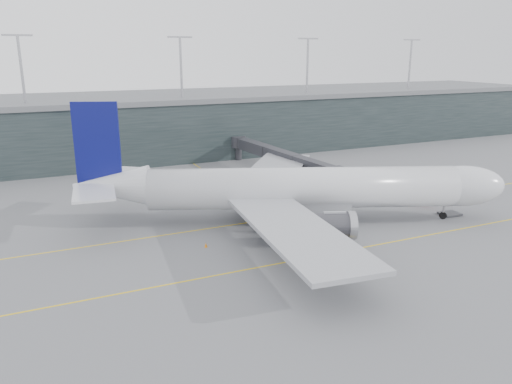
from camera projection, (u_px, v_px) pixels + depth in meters
name	position (u px, v px, depth m)	size (l,w,h in m)	color
ground	(239.00, 215.00, 81.84)	(320.00, 320.00, 0.00)	#58585D
taxiline_a	(249.00, 222.00, 78.33)	(160.00, 0.25, 0.02)	yellow
taxiline_b	(299.00, 260.00, 64.31)	(160.00, 0.25, 0.02)	yellow
taxiline_lead_main	(224.00, 184.00, 101.36)	(0.25, 60.00, 0.02)	yellow
terminal	(154.00, 124.00, 130.60)	(240.00, 36.00, 29.00)	#1D2627
main_aircraft	(300.00, 189.00, 77.53)	(64.72, 59.81, 18.91)	silver
jet_bridge	(278.00, 154.00, 108.13)	(6.44, 42.46, 5.85)	#2B2C31
gse_cart	(422.00, 200.00, 87.11)	(2.34, 1.54, 1.56)	red
baggage_dolly	(450.00, 214.00, 81.94)	(3.18, 2.55, 0.32)	#333437
uld_a	(193.00, 199.00, 87.82)	(2.26, 2.00, 1.73)	#3B3A40
uld_b	(204.00, 192.00, 91.29)	(2.24, 1.85, 1.94)	#3B3A40
uld_c	(217.00, 193.00, 91.39)	(2.25, 2.04, 1.67)	#3B3A40
cone_nose	(423.00, 200.00, 88.81)	(0.41, 0.41, 0.65)	#CC630B
cone_wing_stbd	(344.00, 249.00, 66.72)	(0.49, 0.49, 0.78)	orange
cone_wing_port	(268.00, 187.00, 97.17)	(0.48, 0.48, 0.77)	#E0480C
cone_tail	(206.00, 245.00, 68.35)	(0.43, 0.43, 0.68)	orange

